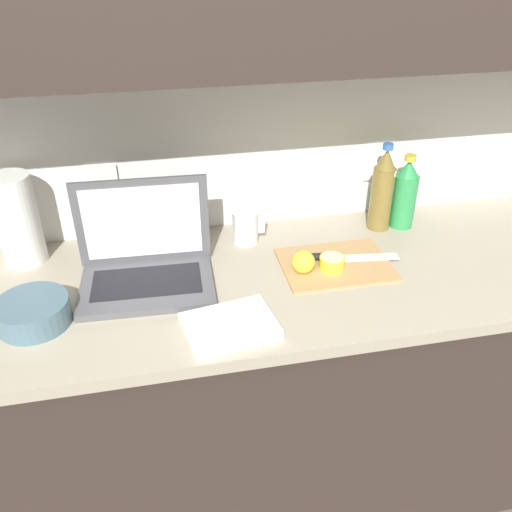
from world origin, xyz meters
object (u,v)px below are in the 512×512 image
at_px(cutting_board, 335,264).
at_px(bottle_oil_tall, 382,191).
at_px(laptop, 145,259).
at_px(lemon_whole_beside, 303,262).
at_px(measuring_cup, 246,227).
at_px(knife, 331,257).
at_px(bottle_green_soda, 405,194).
at_px(paper_towel_roll, 17,220).
at_px(bowl_white, 33,312).
at_px(lemon_half_cut, 332,262).

bearing_deg(cutting_board, bottle_oil_tall, 42.57).
bearing_deg(laptop, lemon_whole_beside, -6.86).
bearing_deg(measuring_cup, lemon_whole_beside, -60.03).
xyz_separation_m(bottle_oil_tall, measuring_cup, (-0.44, -0.00, -0.08)).
bearing_deg(knife, bottle_green_soda, 37.28).
distance_m(bottle_oil_tall, paper_towel_roll, 1.09).
height_order(lemon_whole_beside, bowl_white, lemon_whole_beside).
relative_size(laptop, knife, 1.25).
height_order(lemon_half_cut, paper_towel_roll, paper_towel_roll).
height_order(cutting_board, paper_towel_roll, paper_towel_roll).
relative_size(bowl_white, paper_towel_roll, 0.67).
relative_size(cutting_board, bottle_oil_tall, 1.10).
height_order(bottle_oil_tall, measuring_cup, bottle_oil_tall).
bearing_deg(paper_towel_roll, laptop, -25.94).
distance_m(laptop, paper_towel_roll, 0.39).
distance_m(bottle_oil_tall, measuring_cup, 0.45).
distance_m(laptop, bottle_green_soda, 0.84).
xyz_separation_m(knife, lemon_whole_beside, (-0.10, -0.05, 0.02)).
bearing_deg(bottle_oil_tall, measuring_cup, -179.56).
bearing_deg(knife, lemon_whole_beside, -147.05).
xyz_separation_m(knife, bottle_green_soda, (0.30, 0.17, 0.09)).
relative_size(knife, paper_towel_roll, 1.11).
xyz_separation_m(bottle_oil_tall, paper_towel_roll, (-1.09, 0.02, 0.00)).
xyz_separation_m(lemon_whole_beside, paper_towel_roll, (-0.78, 0.24, 0.09)).
bearing_deg(lemon_half_cut, lemon_whole_beside, -178.55).
distance_m(cutting_board, bowl_white, 0.82).
xyz_separation_m(knife, paper_towel_roll, (-0.87, 0.19, 0.12)).
relative_size(measuring_cup, paper_towel_roll, 0.38).
height_order(bottle_oil_tall, bowl_white, bottle_oil_tall).
xyz_separation_m(lemon_whole_beside, bottle_green_soda, (0.39, 0.22, 0.07)).
xyz_separation_m(lemon_half_cut, bottle_oil_tall, (0.23, 0.22, 0.10)).
distance_m(cutting_board, bottle_oil_tall, 0.31).
relative_size(bottle_green_soda, measuring_cup, 2.37).
bearing_deg(knife, bowl_white, -164.07).
relative_size(lemon_half_cut, paper_towel_roll, 0.27).
bearing_deg(bottle_oil_tall, lemon_half_cut, -136.85).
distance_m(lemon_half_cut, bottle_oil_tall, 0.33).
relative_size(laptop, lemon_half_cut, 5.17).
height_order(lemon_half_cut, bottle_green_soda, bottle_green_soda).
distance_m(bottle_green_soda, measuring_cup, 0.52).
xyz_separation_m(laptop, lemon_whole_beside, (0.43, -0.07, -0.02)).
bearing_deg(knife, paper_towel_roll, 175.01).
relative_size(bottle_oil_tall, paper_towel_roll, 1.07).
relative_size(lemon_whole_beside, bottle_green_soda, 0.27).
height_order(bottle_green_soda, paper_towel_roll, paper_towel_roll).
height_order(measuring_cup, bowl_white, measuring_cup).
distance_m(knife, lemon_half_cut, 0.05).
height_order(lemon_whole_beside, measuring_cup, measuring_cup).
bearing_deg(bottle_oil_tall, cutting_board, -137.43).
xyz_separation_m(lemon_half_cut, paper_towel_roll, (-0.86, 0.24, 0.11)).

